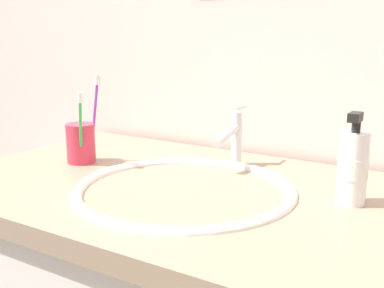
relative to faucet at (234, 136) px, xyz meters
name	(u,v)px	position (x,y,z in m)	size (l,w,h in m)	color
tiled_wall_back	(257,29)	(-0.03, 0.17, 0.25)	(2.22, 0.04, 2.40)	beige
sink_basin	(184,209)	(0.00, -0.22, -0.11)	(0.45, 0.45, 0.12)	white
faucet	(234,136)	(0.00, 0.00, 0.00)	(0.02, 0.14, 0.14)	silver
toothbrush_cup	(81,143)	(-0.33, -0.17, -0.02)	(0.07, 0.07, 0.09)	#D8334C
toothbrush_green	(80,123)	(-0.30, -0.20, 0.03)	(0.04, 0.03, 0.17)	green
toothbrush_purple	(95,112)	(-0.31, -0.14, 0.05)	(0.02, 0.04, 0.21)	purple
soap_dispenser	(353,167)	(0.30, -0.12, 0.00)	(0.05, 0.06, 0.17)	white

